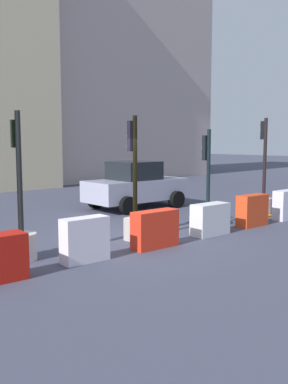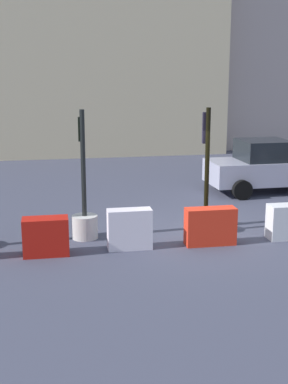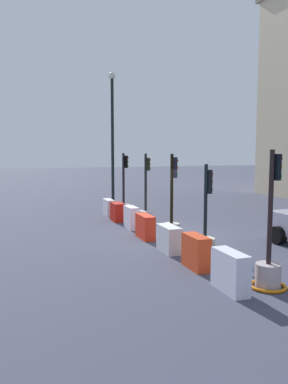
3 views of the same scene
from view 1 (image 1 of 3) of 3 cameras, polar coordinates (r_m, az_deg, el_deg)
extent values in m
plane|color=#414356|center=(10.76, -1.70, -6.36)|extent=(120.00, 120.00, 0.00)
cylinder|color=silver|center=(9.28, -15.88, -6.98)|extent=(0.61, 0.61, 0.56)
cylinder|color=black|center=(9.04, -16.19, 2.44)|extent=(0.11, 0.11, 2.49)
cube|color=black|center=(9.13, -16.74, 7.40)|extent=(0.16, 0.14, 0.56)
sphere|color=red|center=(9.20, -17.02, 8.54)|extent=(0.09, 0.09, 0.09)
sphere|color=orange|center=(9.20, -16.98, 7.38)|extent=(0.09, 0.09, 0.09)
sphere|color=green|center=(9.19, -16.94, 6.23)|extent=(0.09, 0.09, 0.09)
cylinder|color=#BAAFA6|center=(10.77, -1.17, -4.90)|extent=(0.59, 0.59, 0.53)
cylinder|color=black|center=(10.57, -1.19, 3.24)|extent=(0.11, 0.11, 2.53)
cube|color=black|center=(10.64, -1.72, 7.41)|extent=(0.17, 0.16, 0.74)
sphere|color=red|center=(10.70, -2.07, 8.73)|extent=(0.10, 0.10, 0.10)
sphere|color=orange|center=(10.70, -2.06, 7.41)|extent=(0.10, 0.10, 0.10)
sphere|color=green|center=(10.70, -2.06, 6.08)|extent=(0.10, 0.10, 0.10)
cylinder|color=beige|center=(12.55, 8.43, -3.24)|extent=(0.61, 0.61, 0.57)
cylinder|color=black|center=(12.39, 8.54, 3.10)|extent=(0.11, 0.11, 2.21)
cube|color=black|center=(12.43, 8.14, 5.80)|extent=(0.16, 0.14, 0.71)
sphere|color=red|center=(12.48, 7.86, 6.89)|extent=(0.10, 0.10, 0.10)
sphere|color=orange|center=(12.48, 7.84, 5.81)|extent=(0.10, 0.10, 0.10)
sphere|color=green|center=(12.49, 7.82, 4.73)|extent=(0.10, 0.10, 0.10)
torus|color=orange|center=(12.59, 8.41, -4.34)|extent=(0.89, 0.89, 0.07)
cylinder|color=#B4A6A7|center=(14.87, 15.50, -1.85)|extent=(0.58, 0.58, 0.57)
cylinder|color=black|center=(14.73, 15.70, 4.31)|extent=(0.11, 0.11, 2.62)
cube|color=black|center=(14.80, 15.49, 7.87)|extent=(0.18, 0.15, 0.60)
sphere|color=red|center=(14.87, 15.31, 8.64)|extent=(0.10, 0.10, 0.10)
sphere|color=orange|center=(14.86, 15.28, 7.87)|extent=(0.10, 0.10, 0.10)
sphere|color=green|center=(14.86, 15.26, 7.11)|extent=(0.10, 0.10, 0.10)
torus|color=orange|center=(14.91, 15.47, -2.78)|extent=(0.86, 0.86, 0.08)
cube|color=white|center=(8.84, -7.83, -6.27)|extent=(0.99, 0.39, 0.91)
cube|color=red|center=(9.91, 1.47, -4.95)|extent=(1.16, 0.41, 0.86)
cube|color=silver|center=(11.38, 8.76, -3.60)|extent=(1.09, 0.47, 0.83)
cube|color=red|center=(12.80, 14.13, -2.38)|extent=(1.02, 0.42, 0.91)
cube|color=white|center=(14.26, 18.48, -1.60)|extent=(1.11, 0.41, 0.92)
cube|color=#A8A9C0|center=(15.78, -1.01, 0.33)|extent=(3.82, 1.74, 0.75)
cube|color=black|center=(15.65, -1.32, 2.87)|extent=(1.57, 1.51, 0.66)
cylinder|color=black|center=(17.27, 0.03, -0.37)|extent=(0.62, 0.29, 0.62)
cylinder|color=black|center=(15.97, 4.32, -0.96)|extent=(0.62, 0.29, 0.62)
cylinder|color=black|center=(15.83, -6.39, -1.06)|extent=(0.62, 0.29, 0.62)
cylinder|color=black|center=(14.40, -2.26, -1.79)|extent=(0.62, 0.29, 0.62)
cube|color=#AE9F9B|center=(30.55, -4.97, 15.77)|extent=(13.83, 6.73, 14.54)
camera|label=2|loc=(4.89, 104.06, 15.63)|focal=48.82mm
camera|label=3|loc=(19.65, 42.30, 7.11)|focal=36.21mm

